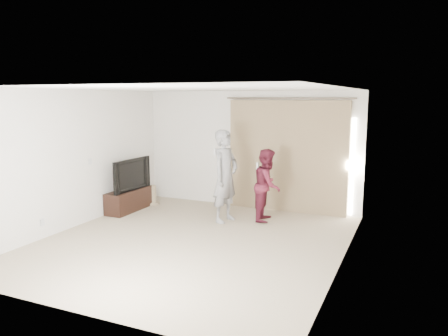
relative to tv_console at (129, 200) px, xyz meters
The scene contains 10 objects.
floor 2.63m from the tv_console, 30.23° to the right, with size 5.50×5.50×0.00m, color tan.
wall_back 2.88m from the tv_console, 32.26° to the left, with size 5.00×0.04×2.60m, color silver.
wall_left 1.71m from the tv_console, 100.09° to the right, with size 0.04×5.50×2.60m.
ceiling 3.53m from the tv_console, 30.23° to the right, with size 5.00×5.50×0.01m, color silver.
curtain 3.59m from the tv_console, 23.17° to the left, with size 2.80×0.11×2.46m.
tv_console is the anchor object (origin of this frame).
tv 0.58m from the tv_console, ahead, with size 1.19×0.16×0.69m, color black.
scratching_post 0.70m from the tv_console, 76.28° to the left, with size 0.33×0.33×0.44m.
person_man 2.37m from the tv_console, ahead, with size 0.57×0.75×1.84m.
person_woman 3.10m from the tv_console, ahead, with size 0.63×0.77×1.46m.
Camera 1 is at (3.40, -6.37, 2.47)m, focal length 35.00 mm.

